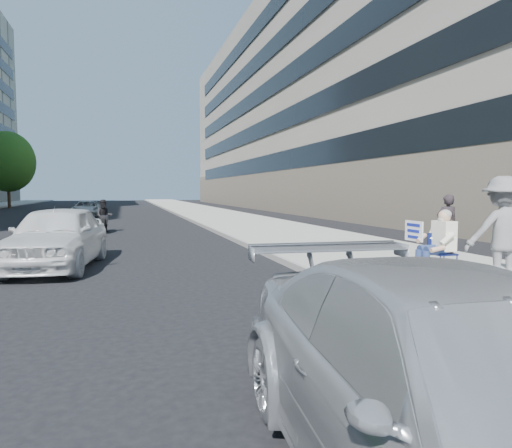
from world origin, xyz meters
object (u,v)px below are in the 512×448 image
object	(u,v)px
motorcycle	(104,218)
white_sedan_near	(57,236)
parked_sedan	(473,402)
white_sedan_far	(87,209)
pedestrian_woman	(447,224)
seated_protester	(437,240)
jogger	(502,232)

from	to	relation	value
motorcycle	white_sedan_near	bearing A→B (deg)	-92.52
parked_sedan	white_sedan_near	bearing A→B (deg)	113.16
white_sedan_near	white_sedan_far	distance (m)	21.83
pedestrian_woman	parked_sedan	distance (m)	10.22
parked_sedan	seated_protester	bearing A→B (deg)	57.83
jogger	pedestrian_woman	size ratio (longest dim) A/B	1.22
jogger	white_sedan_far	size ratio (longest dim) A/B	0.48
seated_protester	white_sedan_near	world-z (taller)	white_sedan_near
jogger	seated_protester	bearing A→B (deg)	-43.03
jogger	parked_sedan	world-z (taller)	jogger
parked_sedan	white_sedan_far	bearing A→B (deg)	101.73
seated_protester	pedestrian_woman	world-z (taller)	pedestrian_woman
pedestrian_woman	parked_sedan	world-z (taller)	pedestrian_woman
jogger	motorcycle	distance (m)	16.09
seated_protester	parked_sedan	size ratio (longest dim) A/B	0.28
seated_protester	parked_sedan	distance (m)	6.57
white_sedan_far	pedestrian_woman	bearing A→B (deg)	-66.19
jogger	motorcycle	size ratio (longest dim) A/B	0.93
motorcycle	seated_protester	bearing A→B (deg)	-62.52
seated_protester	motorcycle	world-z (taller)	seated_protester
jogger	white_sedan_near	distance (m)	9.35
seated_protester	motorcycle	distance (m)	14.98
seated_protester	white_sedan_near	bearing A→B (deg)	149.47
white_sedan_near	motorcycle	size ratio (longest dim) A/B	2.12
pedestrian_woman	white_sedan_far	xyz separation A→B (m)	(-10.56, 23.31, -0.38)
white_sedan_near	motorcycle	distance (m)	9.28
white_sedan_near	white_sedan_far	size ratio (longest dim) A/B	1.09
jogger	white_sedan_far	bearing A→B (deg)	-56.38
motorcycle	jogger	bearing A→B (deg)	-62.14
pedestrian_woman	white_sedan_far	distance (m)	25.60
white_sedan_near	seated_protester	bearing A→B (deg)	-22.70
white_sedan_far	motorcycle	bearing A→B (deg)	-83.14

